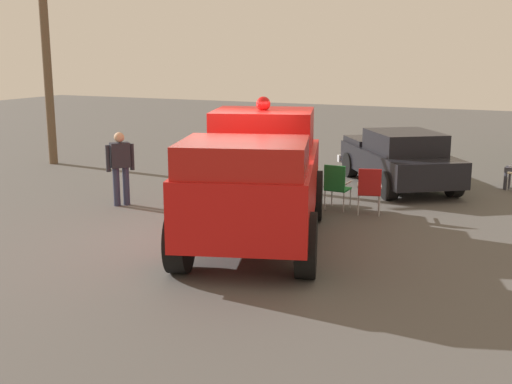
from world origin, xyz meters
The scene contains 8 objects.
ground_plane centered at (0.00, 0.00, 0.00)m, with size 60.00×60.00×0.00m, color #514F4C.
vintage_fire_truck centered at (-0.54, -0.31, 1.20)m, with size 3.91×6.33×2.59m.
classic_hot_rod centered at (-1.85, -6.25, 0.75)m, with size 4.00×4.64×1.46m.
lawn_chair_by_car centered at (-1.19, -3.06, 0.59)m, with size 0.54×0.52×1.02m.
lawn_chair_spare centered at (-1.96, -2.96, 0.59)m, with size 0.62×0.61×1.02m.
spectator_standing centered at (3.38, -1.47, 0.96)m, with size 0.50×0.55×1.68m.
utility_pole centered at (8.66, -5.17, 3.39)m, with size 1.44×1.11×6.51m.
traffic_cone centered at (0.53, -5.39, 0.31)m, with size 0.40×0.40×0.64m.
Camera 1 is at (-5.38, 10.33, 3.47)m, focal length 45.48 mm.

